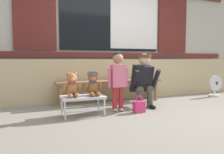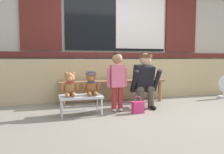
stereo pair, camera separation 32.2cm
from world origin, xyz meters
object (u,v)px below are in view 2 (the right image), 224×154
object	(u,v)px
child_standing	(117,75)
adult_crouching	(144,80)
small_display_bench	(81,98)
wooden_bench_long	(113,84)
teddy_bear_plain	(70,85)
teddy_bear_with_hat	(91,84)
handbag_on_ground	(138,107)

from	to	relation	value
child_standing	adult_crouching	world-z (taller)	child_standing
small_display_bench	adult_crouching	distance (m)	1.18
small_display_bench	adult_crouching	size ratio (longest dim) A/B	0.67
child_standing	wooden_bench_long	bearing A→B (deg)	79.14
child_standing	adult_crouching	size ratio (longest dim) A/B	1.01
small_display_bench	teddy_bear_plain	size ratio (longest dim) A/B	1.76
wooden_bench_long	teddy_bear_plain	bearing A→B (deg)	-137.87
adult_crouching	wooden_bench_long	bearing A→B (deg)	122.73
teddy_bear_with_hat	adult_crouching	bearing A→B (deg)	11.52
small_display_bench	wooden_bench_long	bearing A→B (deg)	47.72
child_standing	handbag_on_ground	bearing A→B (deg)	-37.45
adult_crouching	child_standing	bearing A→B (deg)	-167.41
teddy_bear_plain	child_standing	bearing A→B (deg)	6.05
small_display_bench	teddy_bear_plain	distance (m)	0.25
wooden_bench_long	handbag_on_ground	xyz separation A→B (m)	(0.14, -0.95, -0.28)
teddy_bear_with_hat	adult_crouching	xyz separation A→B (m)	(0.99, 0.20, 0.01)
child_standing	handbag_on_ground	xyz separation A→B (m)	(0.28, -0.21, -0.50)
wooden_bench_long	teddy_bear_with_hat	distance (m)	1.01
wooden_bench_long	adult_crouching	size ratio (longest dim) A/B	2.21
teddy_bear_plain	teddy_bear_with_hat	distance (m)	0.32
teddy_bear_with_hat	child_standing	bearing A→B (deg)	10.23
child_standing	teddy_bear_plain	bearing A→B (deg)	-173.95
wooden_bench_long	teddy_bear_with_hat	size ratio (longest dim) A/B	5.78
small_display_bench	teddy_bear_plain	bearing A→B (deg)	179.49
teddy_bear_plain	child_standing	world-z (taller)	child_standing
wooden_bench_long	handbag_on_ground	world-z (taller)	wooden_bench_long
teddy_bear_with_hat	child_standing	xyz separation A→B (m)	(0.45, 0.08, 0.12)
wooden_bench_long	child_standing	xyz separation A→B (m)	(-0.14, -0.74, 0.22)
small_display_bench	teddy_bear_plain	xyz separation A→B (m)	(-0.16, 0.00, 0.20)
teddy_bear_with_hat	adult_crouching	distance (m)	1.01
wooden_bench_long	child_standing	world-z (taller)	child_standing
teddy_bear_plain	adult_crouching	bearing A→B (deg)	8.78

